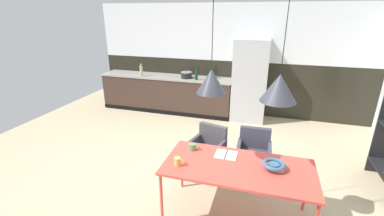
{
  "coord_description": "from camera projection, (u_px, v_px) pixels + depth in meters",
  "views": [
    {
      "loc": [
        0.93,
        -3.09,
        2.41
      ],
      "look_at": [
        -0.25,
        0.83,
        0.89
      ],
      "focal_mm": 24.42,
      "sensor_mm": 36.0,
      "label": 1
    }
  ],
  "objects": [
    {
      "name": "ground_plane",
      "position": [
        192.0,
        185.0,
        3.87
      ],
      "size": [
        8.69,
        8.69,
        0.0
      ],
      "primitive_type": "plane",
      "color": "tan"
    },
    {
      "name": "back_wall_splashback_dark",
      "position": [
        229.0,
        87.0,
        6.5
      ],
      "size": [
        6.69,
        0.12,
        1.3
      ],
      "primitive_type": "cube",
      "color": "black",
      "rests_on": "ground"
    },
    {
      "name": "back_wall_panel_upper",
      "position": [
        232.0,
        33.0,
        6.05
      ],
      "size": [
        6.69,
        0.12,
        1.3
      ],
      "primitive_type": "cube",
      "color": "silver",
      "rests_on": "back_wall_splashback_dark"
    },
    {
      "name": "kitchen_counter",
      "position": [
        167.0,
        93.0,
        6.66
      ],
      "size": [
        3.34,
        0.63,
        0.91
      ],
      "color": "#3C2B23",
      "rests_on": "ground"
    },
    {
      "name": "refrigerator_column",
      "position": [
        250.0,
        81.0,
        5.94
      ],
      "size": [
        0.76,
        0.6,
        1.86
      ],
      "primitive_type": "cube",
      "color": "#ADAFB2",
      "rests_on": "ground"
    },
    {
      "name": "dining_table",
      "position": [
        238.0,
        169.0,
        3.04
      ],
      "size": [
        1.73,
        0.82,
        0.73
      ],
      "color": "#DD483B",
      "rests_on": "ground"
    },
    {
      "name": "armchair_by_stool",
      "position": [
        254.0,
        148.0,
        3.89
      ],
      "size": [
        0.5,
        0.48,
        0.78
      ],
      "rotation": [
        0.0,
        0.0,
        3.17
      ],
      "color": "#3A3842",
      "rests_on": "ground"
    },
    {
      "name": "armchair_facing_counter",
      "position": [
        209.0,
        144.0,
        4.05
      ],
      "size": [
        0.58,
        0.57,
        0.76
      ],
      "rotation": [
        0.0,
        0.0,
        2.89
      ],
      "color": "#3A3842",
      "rests_on": "ground"
    },
    {
      "name": "fruit_bowl",
      "position": [
        274.0,
        165.0,
        2.95
      ],
      "size": [
        0.26,
        0.26,
        0.08
      ],
      "color": "#33607F",
      "rests_on": "dining_table"
    },
    {
      "name": "open_book",
      "position": [
        226.0,
        155.0,
        3.25
      ],
      "size": [
        0.27,
        0.23,
        0.02
      ],
      "color": "white",
      "rests_on": "dining_table"
    },
    {
      "name": "mug_dark_espresso",
      "position": [
        193.0,
        147.0,
        3.36
      ],
      "size": [
        0.13,
        0.09,
        0.09
      ],
      "color": "#5B8456",
      "rests_on": "dining_table"
    },
    {
      "name": "mug_tall_blue",
      "position": [
        178.0,
        162.0,
        3.02
      ],
      "size": [
        0.12,
        0.08,
        0.1
      ],
      "color": "gold",
      "rests_on": "dining_table"
    },
    {
      "name": "cooking_pot",
      "position": [
        186.0,
        75.0,
        6.27
      ],
      "size": [
        0.27,
        0.27,
        0.17
      ],
      "color": "black",
      "rests_on": "kitchen_counter"
    },
    {
      "name": "bottle_oil_tall",
      "position": [
        141.0,
        71.0,
        6.44
      ],
      "size": [
        0.08,
        0.08,
        0.31
      ],
      "color": "tan",
      "rests_on": "kitchen_counter"
    },
    {
      "name": "bottle_vinegar_dark",
      "position": [
        213.0,
        74.0,
        6.28
      ],
      "size": [
        0.07,
        0.07,
        0.25
      ],
      "color": "#0F3319",
      "rests_on": "kitchen_counter"
    },
    {
      "name": "bottle_wine_green",
      "position": [
        196.0,
        74.0,
        6.08
      ],
      "size": [
        0.07,
        0.07,
        0.3
      ],
      "color": "#0F3319",
      "rests_on": "kitchen_counter"
    },
    {
      "name": "pendant_lamp_over_table_near",
      "position": [
        211.0,
        81.0,
        2.77
      ],
      "size": [
        0.32,
        0.32,
        0.98
      ],
      "color": "black"
    },
    {
      "name": "pendant_lamp_over_table_far",
      "position": [
        279.0,
        88.0,
        2.6
      ],
      "size": [
        0.37,
        0.37,
        1.01
      ],
      "color": "black"
    }
  ]
}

